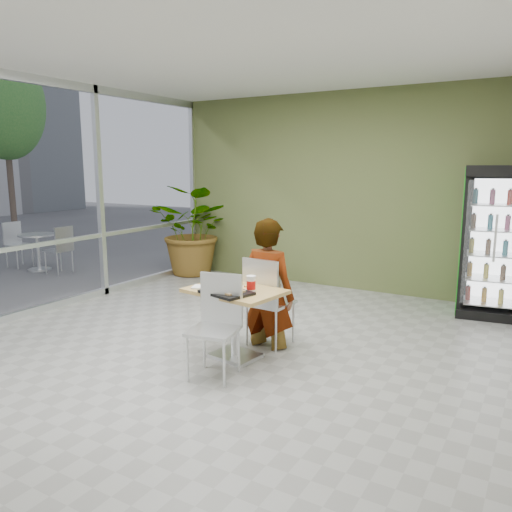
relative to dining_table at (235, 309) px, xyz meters
The scene contains 13 objects.
ground 0.59m from the dining_table, behind, with size 7.00×7.00×0.00m, color gray.
room_envelope 1.09m from the dining_table, behind, with size 6.00×7.00×3.20m, color beige, non-canonical shape.
storefront_frame 3.42m from the dining_table, behind, with size 0.10×7.00×3.20m, color silver, non-canonical shape.
dining_table is the anchor object (origin of this frame).
chair_far 0.47m from the dining_table, 76.27° to the left, with size 0.48×0.48×1.02m.
chair_near 0.44m from the dining_table, 80.26° to the right, with size 0.52×0.52×0.99m.
seated_woman 0.52m from the dining_table, 77.15° to the left, with size 0.65×0.42×1.76m, color black.
pizza_plate 0.23m from the dining_table, 65.05° to the left, with size 0.33×0.34×0.03m.
soda_cup 0.36m from the dining_table, ahead, with size 0.10×0.10×0.17m.
napkin_stack 0.44m from the dining_table, 158.36° to the right, with size 0.15×0.15×0.02m, color white.
cafeteria_tray 0.31m from the dining_table, 82.06° to the right, with size 0.49×0.35×0.03m, color black.
beverage_fridge 3.79m from the dining_table, 54.42° to the left, with size 1.01×0.83×2.03m.
potted_plant 4.25m from the dining_table, 133.09° to the left, with size 1.51×1.30×1.67m, color #29662B.
Camera 1 is at (3.02, -4.26, 2.03)m, focal length 35.00 mm.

